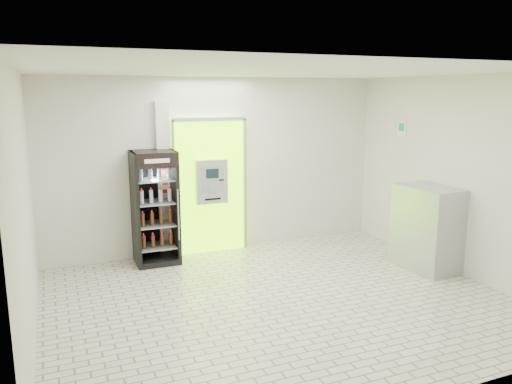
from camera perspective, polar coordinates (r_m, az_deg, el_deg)
ground at (r=6.85m, az=2.70°, el=-12.26°), size 6.00×6.00×0.00m
room_shell at (r=6.35m, az=2.85°, el=3.17°), size 6.00×6.00×6.00m
atm_assembly at (r=8.61m, az=-5.30°, el=0.77°), size 1.30×0.24×2.33m
pillar at (r=8.43m, az=-10.45°, el=1.29°), size 0.22×0.11×2.60m
beverage_cooler at (r=8.22m, az=-11.46°, el=-1.99°), size 0.69×0.66×1.83m
steel_cabinet at (r=8.25m, az=18.98°, el=-3.93°), size 0.75×1.04×1.32m
exit_sign at (r=9.10m, az=16.33°, el=6.97°), size 0.02×0.22×0.26m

